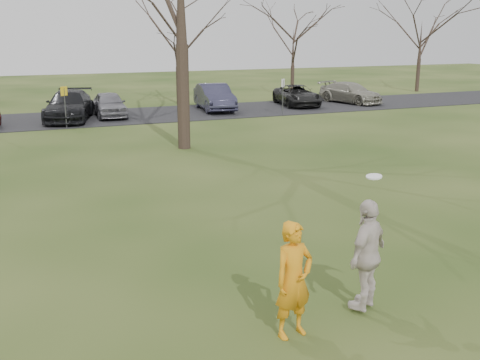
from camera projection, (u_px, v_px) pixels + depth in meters
name	position (u px, v px, depth m)	size (l,w,h in m)	color
ground	(331.00, 323.00, 9.47)	(120.00, 120.00, 0.00)	#1E380F
parking_strip	(98.00, 118.00, 31.86)	(62.00, 6.50, 0.04)	black
player_defender	(294.00, 280.00, 8.89)	(0.69, 0.45, 1.90)	orange
car_3	(69.00, 106.00, 30.69)	(2.17, 5.34, 1.55)	black
car_4	(109.00, 104.00, 31.92)	(1.63, 4.04, 1.38)	slate
car_5	(214.00, 97.00, 34.50)	(1.67, 4.78, 1.58)	#2F2E45
car_6	(297.00, 95.00, 36.73)	(2.15, 4.66, 1.30)	black
car_7	(350.00, 93.00, 38.06)	(1.89, 4.64, 1.35)	gray
catching_play	(367.00, 254.00, 9.67)	(1.22, 0.99, 2.31)	beige
sign_yellow	(65.00, 99.00, 28.07)	(0.35, 0.35, 2.08)	#47474C
sign_white	(283.00, 90.00, 32.46)	(0.35, 0.35, 2.08)	#47474C
small_tree_row	(151.00, 44.00, 37.01)	(55.00, 5.90, 8.50)	#352821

